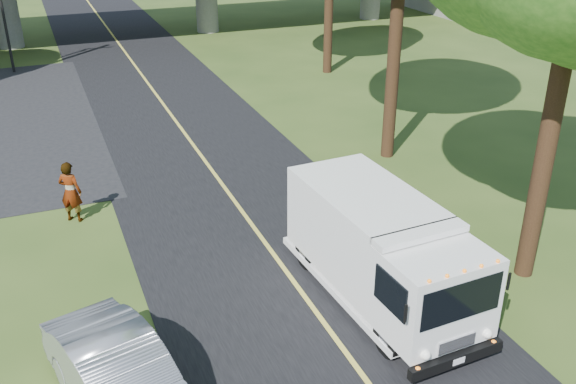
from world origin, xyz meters
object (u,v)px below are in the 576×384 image
step_van (380,248)px  pedestrian (70,192)px  traffic_signal (2,9)px  silver_sedan (123,381)px

step_van → pedestrian: step_van is taller
traffic_signal → silver_sedan: bearing=-86.7°
traffic_signal → step_van: bearing=-72.8°
traffic_signal → silver_sedan: 26.16m
step_van → pedestrian: (-6.23, 6.65, -0.44)m
step_van → silver_sedan: 6.27m
silver_sedan → traffic_signal: bearing=78.0°
silver_sedan → pedestrian: pedestrian is taller
step_van → silver_sedan: (-6.06, -1.45, -0.62)m
step_van → pedestrian: bearing=129.8°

